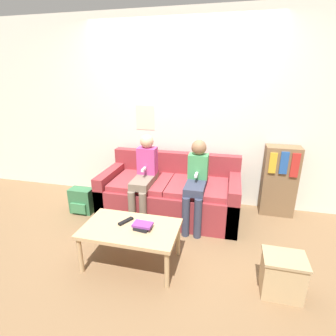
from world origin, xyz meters
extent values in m
plane|color=brown|center=(0.00, 0.00, 0.00)|extent=(10.00, 10.00, 0.00)
cube|color=silver|center=(0.00, 1.06, 1.30)|extent=(8.00, 0.06, 2.60)
cube|color=beige|center=(-0.49, 1.03, 1.21)|extent=(0.27, 0.00, 0.35)
cube|color=maroon|center=(0.00, 0.50, 0.21)|extent=(1.79, 0.85, 0.42)
cube|color=maroon|center=(0.00, 0.86, 0.60)|extent=(1.79, 0.14, 0.36)
cube|color=maroon|center=(-0.83, 0.50, 0.29)|extent=(0.14, 0.85, 0.58)
cube|color=maroon|center=(0.83, 0.50, 0.29)|extent=(0.14, 0.85, 0.58)
cube|color=#A1343A|center=(-0.37, 0.47, 0.45)|extent=(0.74, 0.69, 0.07)
cube|color=#A1343A|center=(0.37, 0.47, 0.45)|extent=(0.74, 0.69, 0.07)
cube|color=tan|center=(-0.14, -0.55, 0.39)|extent=(0.92, 0.56, 0.04)
cylinder|color=tan|center=(-0.56, -0.79, 0.19)|extent=(0.04, 0.04, 0.37)
cylinder|color=tan|center=(0.28, -0.79, 0.19)|extent=(0.04, 0.04, 0.37)
cylinder|color=tan|center=(-0.56, -0.31, 0.19)|extent=(0.04, 0.04, 0.37)
cylinder|color=tan|center=(0.28, -0.31, 0.19)|extent=(0.04, 0.04, 0.37)
cylinder|color=#756656|center=(-0.36, 0.05, 0.24)|extent=(0.09, 0.09, 0.49)
cylinder|color=#756656|center=(-0.22, 0.05, 0.24)|extent=(0.09, 0.09, 0.49)
cube|color=#756656|center=(-0.29, 0.32, 0.53)|extent=(0.23, 0.52, 0.09)
cube|color=#B73D7F|center=(-0.29, 0.47, 0.75)|extent=(0.24, 0.16, 0.35)
sphere|color=tan|center=(-0.29, 0.47, 1.01)|extent=(0.17, 0.17, 0.17)
cube|color=white|center=(-0.29, 0.32, 0.68)|extent=(0.03, 0.12, 0.03)
cylinder|color=#33384C|center=(0.30, 0.05, 0.24)|extent=(0.09, 0.09, 0.49)
cylinder|color=#33384C|center=(0.44, 0.05, 0.24)|extent=(0.09, 0.09, 0.49)
cube|color=#33384C|center=(0.37, 0.32, 0.53)|extent=(0.23, 0.52, 0.09)
cube|color=#429356|center=(0.37, 0.47, 0.73)|extent=(0.24, 0.16, 0.30)
sphere|color=#8C6647|center=(0.37, 0.47, 0.97)|extent=(0.18, 0.18, 0.18)
cube|color=white|center=(0.37, 0.32, 0.67)|extent=(0.03, 0.12, 0.03)
cube|color=black|center=(-0.22, -0.47, 0.42)|extent=(0.11, 0.17, 0.02)
cube|color=black|center=(-0.01, -0.54, 0.43)|extent=(0.16, 0.16, 0.03)
cube|color=#7A3389|center=(-0.01, -0.55, 0.46)|extent=(0.19, 0.13, 0.02)
cube|color=brown|center=(1.40, 0.89, 0.47)|extent=(0.43, 0.24, 0.94)
cube|color=gold|center=(1.27, 0.76, 0.75)|extent=(0.09, 0.02, 0.26)
cube|color=#23519E|center=(1.40, 0.76, 0.76)|extent=(0.09, 0.02, 0.29)
cube|color=red|center=(1.53, 0.76, 0.74)|extent=(0.10, 0.02, 0.31)
cube|color=tan|center=(1.25, -0.61, 0.17)|extent=(0.33, 0.26, 0.34)
cube|color=tan|center=(1.25, -0.61, 0.36)|extent=(0.35, 0.28, 0.02)
cube|color=#336B42|center=(-1.18, 0.27, 0.17)|extent=(0.31, 0.18, 0.35)
cube|color=#3D804F|center=(-1.18, 0.17, 0.10)|extent=(0.22, 0.03, 0.14)
camera|label=1|loc=(0.74, -2.58, 1.78)|focal=28.00mm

